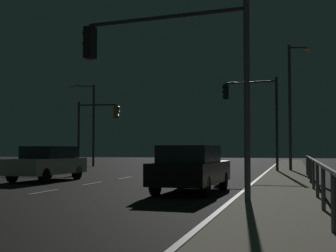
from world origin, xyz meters
The scene contains 12 objects.
ground_plane centered at (0.00, 17.50, 0.00)m, with size 112.00×112.00×0.00m, color black.
sidewalk_right centered at (7.83, 17.50, 0.07)m, with size 2.23×77.00×0.14m, color gray.
lane_markings_center centered at (0.00, 21.00, 0.01)m, with size 0.14×50.00×0.01m.
lane_edge_line centered at (6.46, 22.50, 0.01)m, with size 0.14×53.00×0.01m.
car centered at (4.85, 14.07, 0.82)m, with size 2.03×4.48×1.57m.
car_oncoming centered at (-2.77, 18.17, 0.82)m, with size 2.06×4.49×1.57m.
traffic_light_mid_right centered at (5.78, 27.96, 4.09)m, with size 3.42×0.47×5.66m.
traffic_light_far_left centered at (-5.60, 30.37, 3.40)m, with size 3.14×0.48×4.87m.
traffic_light_near_right centered at (4.81, 11.16, 3.90)m, with size 5.02×0.84×5.26m.
street_lamp_mid_block centered at (8.15, 28.94, 4.73)m, with size 1.55×0.53×7.77m.
street_lamp_corner centered at (-8.09, 34.61, 4.10)m, with size 1.80×1.25×6.74m.
barrier_fence centered at (8.79, 10.69, 0.87)m, with size 0.09×25.47×0.98m.
Camera 1 is at (8.20, -1.58, 1.47)m, focal length 51.10 mm.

